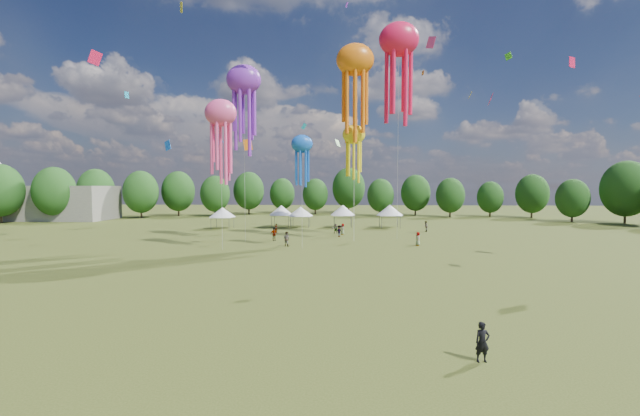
{
  "coord_description": "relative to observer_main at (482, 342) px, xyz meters",
  "views": [
    {
      "loc": [
        2.19,
        -18.89,
        7.82
      ],
      "look_at": [
        0.54,
        15.0,
        6.0
      ],
      "focal_mm": 22.43,
      "sensor_mm": 36.0,
      "label": 1
    }
  ],
  "objects": [
    {
      "name": "observer_main",
      "position": [
        0.0,
        0.0,
        0.0
      ],
      "size": [
        0.7,
        0.5,
        1.79
      ],
      "primitive_type": "imported",
      "rotation": [
        0.0,
        0.0,
        0.11
      ],
      "color": "black",
      "rests_on": "ground"
    },
    {
      "name": "hangar",
      "position": [
        -80.58,
        73.12,
        3.1
      ],
      "size": [
        40.0,
        12.0,
        8.0
      ],
      "primitive_type": "cube",
      "color": "gray",
      "rests_on": "ground"
    },
    {
      "name": "spectators_far",
      "position": [
        -4.3,
        45.0,
        -0.01
      ],
      "size": [
        26.36,
        17.58,
        1.89
      ],
      "color": "gray",
      "rests_on": "ground"
    },
    {
      "name": "festival_tents",
      "position": [
        -11.85,
        58.13,
        2.31
      ],
      "size": [
        36.14,
        9.23,
        4.41
      ],
      "color": "#47474C",
      "rests_on": "ground"
    },
    {
      "name": "ground",
      "position": [
        -8.58,
        1.12,
        -0.9
      ],
      "size": [
        300.0,
        300.0,
        0.0
      ],
      "primitive_type": "plane",
      "color": "#384416",
      "rests_on": "ground"
    },
    {
      "name": "treeline",
      "position": [
        -12.44,
        63.64,
        5.65
      ],
      "size": [
        201.57,
        95.24,
        13.43
      ],
      "color": "#38281C",
      "rests_on": "ground"
    },
    {
      "name": "spectator_near",
      "position": [
        -13.3,
        34.02,
        0.07
      ],
      "size": [
        1.17,
        1.08,
        1.92
      ],
      "primitive_type": "imported",
      "rotation": [
        0.0,
        0.0,
        2.65
      ],
      "color": "gray",
      "rests_on": "ground"
    },
    {
      "name": "show_kites",
      "position": [
        -6.96,
        39.07,
        20.93
      ],
      "size": [
        28.11,
        15.22,
        31.96
      ],
      "color": "#FF4B91",
      "rests_on": "ground"
    },
    {
      "name": "small_kites",
      "position": [
        -9.68,
        43.15,
        28.08
      ],
      "size": [
        64.18,
        62.86,
        44.59
      ],
      "color": "#FF4B91",
      "rests_on": "ground"
    }
  ]
}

